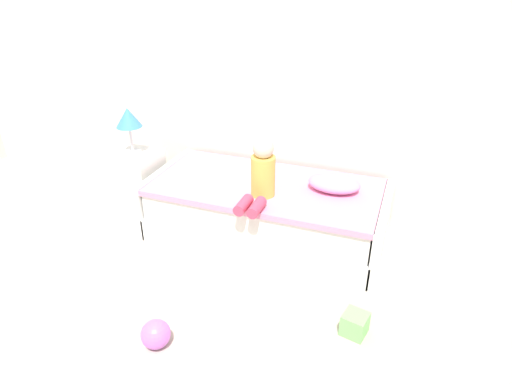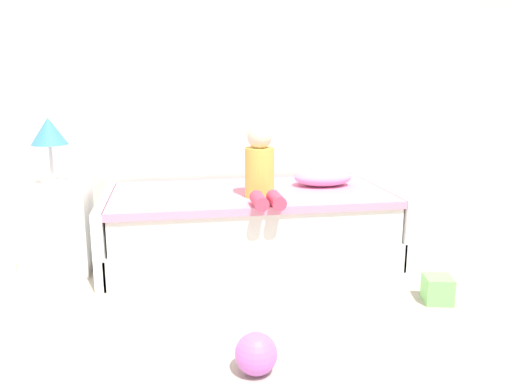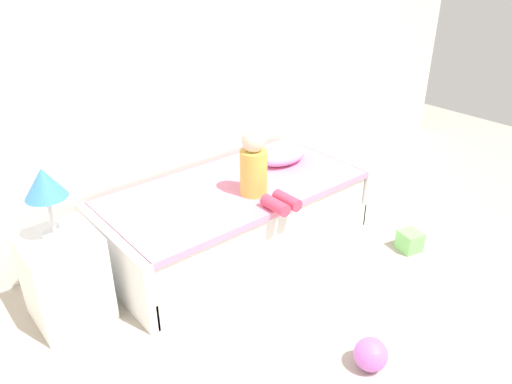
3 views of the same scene
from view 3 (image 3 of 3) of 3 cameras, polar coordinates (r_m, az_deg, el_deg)
The scene contains 8 objects.
wall_rear at distance 3.81m, azimuth -10.78°, elevation 15.93°, with size 7.20×0.10×2.90m, color silver.
bed at distance 3.86m, azimuth -2.38°, elevation -2.69°, with size 2.11×1.00×0.50m.
nightstand at distance 3.32m, azimuth -21.36°, elevation -9.24°, with size 0.44×0.44×0.60m, color white.
table_lamp at distance 3.01m, azimuth -23.40°, elevation 0.59°, with size 0.24×0.24×0.45m.
child_figure at distance 3.51m, azimuth 0.23°, elevation 2.54°, with size 0.20×0.51×0.50m.
pillow at distance 4.12m, azimuth 3.04°, elevation 4.29°, with size 0.44×0.30×0.13m, color #EA8CC6.
toy_ball at distance 2.98m, azimuth 13.23°, elevation -17.94°, with size 0.19×0.19×0.19m, color #CC66D8.
toy_block at distance 4.03m, azimuth 17.47°, elevation -5.46°, with size 0.16×0.16×0.16m, color #7FD872.
Camera 3 is at (-1.83, -0.66, 2.19)m, focal length 34.34 mm.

